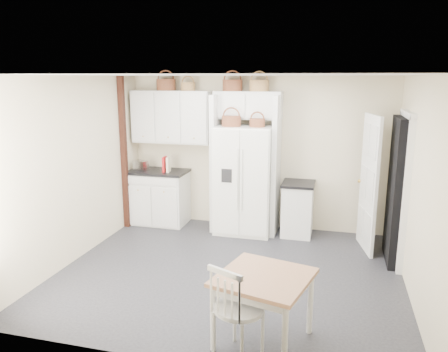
# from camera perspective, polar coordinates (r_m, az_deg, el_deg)

# --- Properties ---
(floor) EXTENTS (4.50, 4.50, 0.00)m
(floor) POSITION_cam_1_polar(r_m,az_deg,el_deg) (6.05, 0.76, -12.40)
(floor) COLOR #232229
(floor) RESTS_ON ground
(ceiling) EXTENTS (4.50, 4.50, 0.00)m
(ceiling) POSITION_cam_1_polar(r_m,az_deg,el_deg) (5.48, 0.84, 13.06)
(ceiling) COLOR white
(ceiling) RESTS_ON wall_back
(wall_back) EXTENTS (4.50, 0.00, 4.50)m
(wall_back) POSITION_cam_1_polar(r_m,az_deg,el_deg) (7.54, 4.46, 3.01)
(wall_back) COLOR beige
(wall_back) RESTS_ON floor
(wall_left) EXTENTS (0.00, 4.00, 4.00)m
(wall_left) POSITION_cam_1_polar(r_m,az_deg,el_deg) (6.52, -18.76, 0.83)
(wall_left) COLOR beige
(wall_left) RESTS_ON floor
(wall_right) EXTENTS (0.00, 4.00, 4.00)m
(wall_right) POSITION_cam_1_polar(r_m,az_deg,el_deg) (5.54, 24.00, -1.62)
(wall_right) COLOR beige
(wall_right) RESTS_ON floor
(refrigerator) EXTENTS (0.93, 0.75, 1.80)m
(refrigerator) POSITION_cam_1_polar(r_m,az_deg,el_deg) (7.30, 2.75, -0.49)
(refrigerator) COLOR white
(refrigerator) RESTS_ON floor
(base_cab_left) EXTENTS (1.00, 0.63, 0.92)m
(base_cab_left) POSITION_cam_1_polar(r_m,az_deg,el_deg) (7.93, -8.48, -2.81)
(base_cab_left) COLOR silver
(base_cab_left) RESTS_ON floor
(base_cab_right) EXTENTS (0.48, 0.58, 0.85)m
(base_cab_right) POSITION_cam_1_polar(r_m,az_deg,el_deg) (7.36, 9.58, -4.38)
(base_cab_right) COLOR silver
(base_cab_right) RESTS_ON floor
(dining_table) EXTENTS (1.02, 1.02, 0.70)m
(dining_table) POSITION_cam_1_polar(r_m,az_deg,el_deg) (4.50, 5.16, -16.86)
(dining_table) COLOR brown
(dining_table) RESTS_ON floor
(windsor_chair) EXTENTS (0.61, 0.59, 0.97)m
(windsor_chair) POSITION_cam_1_polar(r_m,az_deg,el_deg) (4.21, 1.87, -16.96)
(windsor_chair) COLOR silver
(windsor_chair) RESTS_ON floor
(counter_left) EXTENTS (1.04, 0.67, 0.04)m
(counter_left) POSITION_cam_1_polar(r_m,az_deg,el_deg) (7.82, -8.59, 0.59)
(counter_left) COLOR black
(counter_left) RESTS_ON base_cab_left
(counter_right) EXTENTS (0.52, 0.62, 0.04)m
(counter_right) POSITION_cam_1_polar(r_m,az_deg,el_deg) (7.24, 9.71, -1.00)
(counter_right) COLOR black
(counter_right) RESTS_ON base_cab_right
(toaster) EXTENTS (0.30, 0.23, 0.18)m
(toaster) POSITION_cam_1_polar(r_m,az_deg,el_deg) (7.83, -10.79, 1.35)
(toaster) COLOR silver
(toaster) RESTS_ON counter_left
(cookbook_red) EXTENTS (0.06, 0.18, 0.26)m
(cookbook_red) POSITION_cam_1_polar(r_m,az_deg,el_deg) (7.66, -7.77, 1.53)
(cookbook_red) COLOR #B41215
(cookbook_red) RESTS_ON counter_left
(cookbook_cream) EXTENTS (0.06, 0.18, 0.26)m
(cookbook_cream) POSITION_cam_1_polar(r_m,az_deg,el_deg) (7.63, -7.27, 1.49)
(cookbook_cream) COLOR beige
(cookbook_cream) RESTS_ON counter_left
(basket_upper_b) EXTENTS (0.33, 0.33, 0.20)m
(basket_upper_b) POSITION_cam_1_polar(r_m,az_deg,el_deg) (7.71, -7.59, 11.73)
(basket_upper_b) COLOR #5C2F16
(basket_upper_b) RESTS_ON upper_cabinet
(basket_upper_c) EXTENTS (0.24, 0.24, 0.14)m
(basket_upper_c) POSITION_cam_1_polar(r_m,az_deg,el_deg) (7.57, -4.73, 11.56)
(basket_upper_c) COLOR olive
(basket_upper_c) RESTS_ON upper_cabinet
(basket_bridge_a) EXTENTS (0.33, 0.33, 0.19)m
(basket_bridge_a) POSITION_cam_1_polar(r_m,az_deg,el_deg) (7.35, 1.11, 11.75)
(basket_bridge_a) COLOR #5C2F16
(basket_bridge_a) RESTS_ON bridge_cabinet
(basket_bridge_b) EXTENTS (0.32, 0.32, 0.18)m
(basket_bridge_b) POSITION_cam_1_polar(r_m,az_deg,el_deg) (7.26, 4.60, 11.68)
(basket_bridge_b) COLOR olive
(basket_bridge_b) RESTS_ON bridge_cabinet
(basket_fridge_a) EXTENTS (0.31, 0.31, 0.17)m
(basket_fridge_a) POSITION_cam_1_polar(r_m,az_deg,el_deg) (7.09, 0.96, 7.17)
(basket_fridge_a) COLOR #5C2F16
(basket_fridge_a) RESTS_ON refrigerator
(basket_fridge_b) EXTENTS (0.25, 0.25, 0.13)m
(basket_fridge_b) POSITION_cam_1_polar(r_m,az_deg,el_deg) (7.01, 4.36, 6.93)
(basket_fridge_b) COLOR #5C2F16
(basket_fridge_b) RESTS_ON refrigerator
(upper_cabinet) EXTENTS (1.40, 0.34, 0.90)m
(upper_cabinet) POSITION_cam_1_polar(r_m,az_deg,el_deg) (7.71, -6.83, 7.67)
(upper_cabinet) COLOR silver
(upper_cabinet) RESTS_ON wall_back
(bridge_cabinet) EXTENTS (1.12, 0.34, 0.45)m
(bridge_cabinet) POSITION_cam_1_polar(r_m,az_deg,el_deg) (7.31, 3.16, 9.23)
(bridge_cabinet) COLOR silver
(bridge_cabinet) RESTS_ON wall_back
(fridge_panel_left) EXTENTS (0.08, 0.60, 2.30)m
(fridge_panel_left) POSITION_cam_1_polar(r_m,az_deg,el_deg) (7.42, -1.00, 1.71)
(fridge_panel_left) COLOR silver
(fridge_panel_left) RESTS_ON floor
(fridge_panel_right) EXTENTS (0.08, 0.60, 2.30)m
(fridge_panel_right) POSITION_cam_1_polar(r_m,az_deg,el_deg) (7.22, 6.82, 1.31)
(fridge_panel_right) COLOR silver
(fridge_panel_right) RESTS_ON floor
(trim_post) EXTENTS (0.09, 0.09, 2.60)m
(trim_post) POSITION_cam_1_polar(r_m,az_deg,el_deg) (7.64, -12.93, 2.85)
(trim_post) COLOR black
(trim_post) RESTS_ON floor
(doorway_void) EXTENTS (0.18, 0.85, 2.05)m
(doorway_void) POSITION_cam_1_polar(r_m,az_deg,el_deg) (6.56, 21.68, -1.81)
(doorway_void) COLOR black
(doorway_void) RESTS_ON floor
(door_slab) EXTENTS (0.21, 0.79, 2.05)m
(door_slab) POSITION_cam_1_polar(r_m,az_deg,el_deg) (6.84, 18.38, -0.96)
(door_slab) COLOR white
(door_slab) RESTS_ON floor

